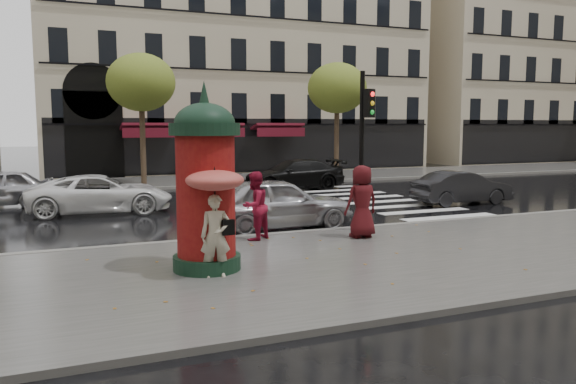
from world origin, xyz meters
name	(u,v)px	position (x,y,z in m)	size (l,w,h in m)	color
ground	(349,259)	(0.00, 0.00, 0.00)	(160.00, 160.00, 0.00)	black
near_sidewalk	(360,262)	(0.00, -0.50, 0.06)	(90.00, 7.00, 0.12)	#474744
far_sidewalk	(179,181)	(0.00, 19.00, 0.06)	(90.00, 6.00, 0.12)	#474744
near_kerb	(297,233)	(0.00, 3.00, 0.07)	(90.00, 0.25, 0.14)	slate
far_kerb	(192,187)	(0.00, 16.00, 0.07)	(90.00, 0.25, 0.14)	slate
zebra_crossing	(364,197)	(6.00, 9.60, 0.01)	(3.60, 11.75, 0.01)	silver
bldg_far_corner	(226,13)	(6.00, 30.00, 11.31)	(26.00, 14.00, 22.90)	#B7A88C
bldg_far_right	(518,36)	(34.00, 30.00, 11.31)	(24.00, 14.00, 22.90)	#B7A88C
tree_far_left	(141,83)	(-2.00, 18.00, 5.17)	(3.40, 3.40, 6.64)	#38281C
tree_far_right	(337,89)	(9.00, 18.00, 5.17)	(3.40, 3.40, 6.64)	#38281C
woman_umbrella	(215,204)	(-3.30, -0.68, 1.54)	(1.12, 1.12, 2.16)	#BFB79E
woman_red	(255,206)	(-1.44, 2.40, 1.00)	(0.86, 0.67, 1.77)	maroon
man_burgundy	(362,201)	(1.26, 1.63, 1.07)	(0.93, 0.61, 1.91)	#470E12
morris_column	(206,181)	(-3.33, -0.06, 1.95)	(1.42, 1.42, 3.82)	black
traffic_light	(364,135)	(1.80, 2.49, 2.80)	(0.33, 0.44, 4.41)	black
car_silver	(276,203)	(-0.14, 4.20, 0.78)	(1.83, 4.56, 1.55)	#ADADB2
car_darkgrey	(462,188)	(8.48, 6.38, 0.64)	(1.36, 3.91, 1.29)	black
car_white	(101,194)	(-4.70, 9.38, 0.68)	(2.25, 4.88, 1.35)	white
car_black	(294,174)	(4.42, 13.61, 0.72)	(2.02, 4.96, 1.44)	black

